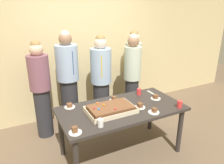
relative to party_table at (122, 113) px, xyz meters
name	(u,v)px	position (x,y,z in m)	size (l,w,h in m)	color
ground_plane	(121,152)	(0.00, 0.00, -0.67)	(12.00, 12.00, 0.00)	brown
interior_back_panel	(82,40)	(0.00, 1.60, 0.83)	(8.00, 0.12, 3.00)	#CCB784
party_table	(122,113)	(0.00, 0.00, 0.00)	(1.76, 0.88, 0.76)	#2D2826
sheet_cake	(111,109)	(-0.19, -0.04, 0.13)	(0.65, 0.42, 0.11)	beige
plated_slice_near_left	(114,99)	(0.01, 0.26, 0.11)	(0.15, 0.15, 0.07)	white
plated_slice_near_right	(156,98)	(0.61, 0.03, 0.11)	(0.15, 0.15, 0.07)	white
plated_slice_far_left	(70,106)	(-0.65, 0.34, 0.11)	(0.15, 0.15, 0.06)	white
plated_slice_far_right	(75,131)	(-0.78, -0.31, 0.12)	(0.15, 0.15, 0.08)	white
plated_slice_center_front	(154,111)	(0.32, -0.32, 0.11)	(0.15, 0.15, 0.07)	white
plated_slice_center_back	(140,106)	(0.23, -0.11, 0.11)	(0.15, 0.15, 0.07)	white
drink_cup_nearest	(139,92)	(0.48, 0.29, 0.14)	(0.07, 0.07, 0.10)	red
drink_cup_middle	(100,123)	(-0.46, -0.32, 0.14)	(0.07, 0.07, 0.10)	white
drink_cup_far_end	(180,104)	(0.73, -0.36, 0.14)	(0.07, 0.07, 0.10)	red
cake_server_utensil	(151,93)	(0.69, 0.25, 0.09)	(0.03, 0.20, 0.01)	silver
person_serving_front	(41,89)	(-0.93, 1.02, 0.19)	(0.33, 0.33, 1.64)	#28282D
person_green_shirt_behind	(101,80)	(0.12, 0.97, 0.19)	(0.37, 0.37, 1.67)	#28282D
person_striped_tie_right	(68,80)	(-0.45, 1.11, 0.23)	(0.38, 0.38, 1.75)	#28282D
person_far_right_suit	(132,77)	(0.68, 0.82, 0.21)	(0.31, 0.31, 1.66)	#28282D
person_left_edge_reaching	(133,70)	(0.93, 1.19, 0.21)	(0.32, 0.32, 1.68)	#28282D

